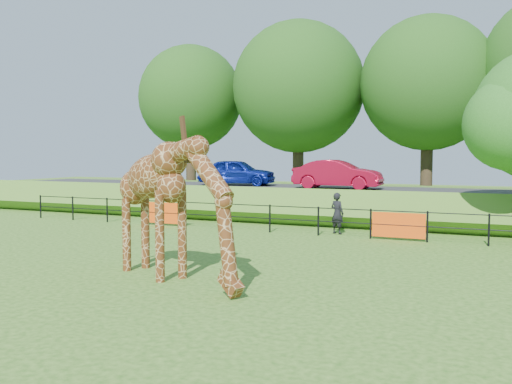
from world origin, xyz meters
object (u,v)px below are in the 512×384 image
giraffe (174,209)px  car_red (337,174)px  visitor (337,213)px  car_blue (237,172)px

giraffe → car_red: size_ratio=1.20×
giraffe → visitor: size_ratio=3.11×
car_blue → car_red: car_blue is taller
car_red → visitor: 5.37m
giraffe → visitor: (1.31, 9.47, -0.98)m
car_blue → visitor: bearing=-136.8°
giraffe → car_red: (-0.16, 14.47, 0.33)m
giraffe → visitor: giraffe is taller
car_blue → visitor: size_ratio=2.52×
giraffe → car_red: giraffe is taller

